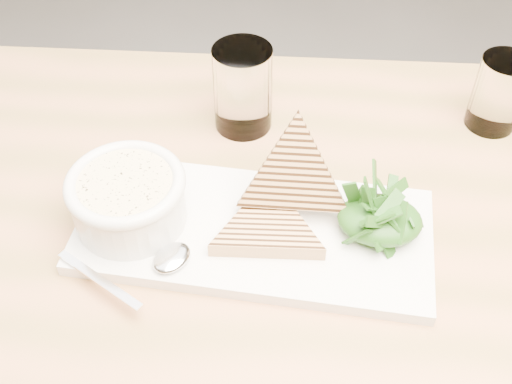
# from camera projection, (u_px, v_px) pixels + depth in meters

# --- Properties ---
(table_top) EXTENTS (1.12, 0.77, 0.04)m
(table_top) POSITION_uv_depth(u_px,v_px,m) (330.00, 257.00, 0.72)
(table_top) COLOR #B17346
(table_top) RESTS_ON ground
(table_leg_bl) EXTENTS (0.06, 0.06, 0.72)m
(table_leg_bl) POSITION_uv_depth(u_px,v_px,m) (64.00, 230.00, 1.25)
(table_leg_bl) COLOR #B17346
(table_leg_bl) RESTS_ON ground
(platter) EXTENTS (0.40, 0.20, 0.02)m
(platter) POSITION_uv_depth(u_px,v_px,m) (254.00, 231.00, 0.71)
(platter) COLOR white
(platter) RESTS_ON table_top
(soup_bowl) EXTENTS (0.12, 0.12, 0.05)m
(soup_bowl) POSITION_uv_depth(u_px,v_px,m) (129.00, 203.00, 0.70)
(soup_bowl) COLOR white
(soup_bowl) RESTS_ON platter
(soup) EXTENTS (0.10, 0.10, 0.01)m
(soup) POSITION_uv_depth(u_px,v_px,m) (125.00, 184.00, 0.68)
(soup) COLOR beige
(soup) RESTS_ON soup_bowl
(bowl_rim) EXTENTS (0.13, 0.13, 0.01)m
(bowl_rim) POSITION_uv_depth(u_px,v_px,m) (125.00, 183.00, 0.68)
(bowl_rim) COLOR white
(bowl_rim) RESTS_ON soup_bowl
(sandwich_flat) EXTENTS (0.15, 0.15, 0.02)m
(sandwich_flat) POSITION_uv_depth(u_px,v_px,m) (268.00, 227.00, 0.69)
(sandwich_flat) COLOR tan
(sandwich_flat) RESTS_ON platter
(sandwich_lean) EXTENTS (0.15, 0.14, 0.16)m
(sandwich_lean) POSITION_uv_depth(u_px,v_px,m) (294.00, 176.00, 0.70)
(sandwich_lean) COLOR tan
(sandwich_lean) RESTS_ON sandwich_flat
(salad_base) EXTENTS (0.09, 0.07, 0.04)m
(salad_base) POSITION_uv_depth(u_px,v_px,m) (380.00, 220.00, 0.69)
(salad_base) COLOR #174612
(salad_base) RESTS_ON platter
(arugula_pile) EXTENTS (0.11, 0.10, 0.05)m
(arugula_pile) POSITION_uv_depth(u_px,v_px,m) (381.00, 214.00, 0.68)
(arugula_pile) COLOR #265114
(arugula_pile) RESTS_ON platter
(spoon_bowl) EXTENTS (0.05, 0.06, 0.01)m
(spoon_bowl) POSITION_uv_depth(u_px,v_px,m) (172.00, 258.00, 0.67)
(spoon_bowl) COLOR silver
(spoon_bowl) RESTS_ON platter
(spoon_handle) EXTENTS (0.10, 0.07, 0.00)m
(spoon_handle) POSITION_uv_depth(u_px,v_px,m) (99.00, 280.00, 0.65)
(spoon_handle) COLOR silver
(spoon_handle) RESTS_ON platter
(glass_near) EXTENTS (0.08, 0.08, 0.11)m
(glass_near) POSITION_uv_depth(u_px,v_px,m) (243.00, 89.00, 0.81)
(glass_near) COLOR white
(glass_near) RESTS_ON table_top
(glass_far) EXTENTS (0.07, 0.07, 0.10)m
(glass_far) POSITION_uv_depth(u_px,v_px,m) (499.00, 93.00, 0.82)
(glass_far) COLOR white
(glass_far) RESTS_ON table_top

